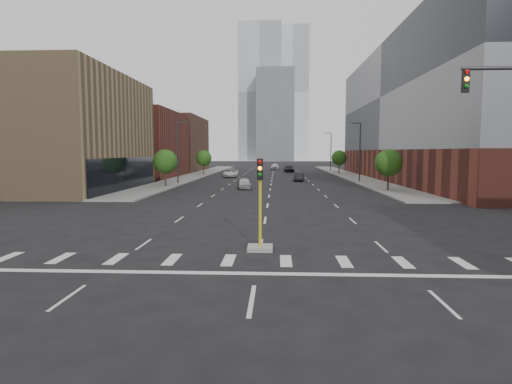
# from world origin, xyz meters

# --- Properties ---
(ground) EXTENTS (400.00, 400.00, 0.00)m
(ground) POSITION_xyz_m (0.00, 0.00, 0.00)
(ground) COLOR black
(ground) RESTS_ON ground
(sidewalk_left_far) EXTENTS (5.00, 92.00, 0.15)m
(sidewalk_left_far) POSITION_xyz_m (-15.00, 74.00, 0.07)
(sidewalk_left_far) COLOR gray
(sidewalk_left_far) RESTS_ON ground
(sidewalk_right_far) EXTENTS (5.00, 92.00, 0.15)m
(sidewalk_right_far) POSITION_xyz_m (15.00, 74.00, 0.07)
(sidewalk_right_far) COLOR gray
(sidewalk_right_far) RESTS_ON ground
(building_left_mid) EXTENTS (20.00, 24.00, 14.00)m
(building_left_mid) POSITION_xyz_m (-27.50, 40.00, 7.00)
(building_left_mid) COLOR #977C55
(building_left_mid) RESTS_ON ground
(building_left_far_a) EXTENTS (20.00, 22.00, 12.00)m
(building_left_far_a) POSITION_xyz_m (-27.50, 66.00, 6.00)
(building_left_far_a) COLOR brown
(building_left_far_a) RESTS_ON ground
(building_left_far_b) EXTENTS (20.00, 24.00, 13.00)m
(building_left_far_b) POSITION_xyz_m (-27.50, 92.00, 6.50)
(building_left_far_b) COLOR brown
(building_left_far_b) RESTS_ON ground
(building_right_main) EXTENTS (24.00, 70.00, 22.00)m
(building_right_main) POSITION_xyz_m (29.50, 60.00, 11.00)
(building_right_main) COLOR brown
(building_right_main) RESTS_ON ground
(tower_left) EXTENTS (22.00, 22.00, 70.00)m
(tower_left) POSITION_xyz_m (-8.00, 220.00, 35.00)
(tower_left) COLOR #B2B7BC
(tower_left) RESTS_ON ground
(tower_right) EXTENTS (20.00, 20.00, 80.00)m
(tower_right) POSITION_xyz_m (10.00, 260.00, 40.00)
(tower_right) COLOR #B2B7BC
(tower_right) RESTS_ON ground
(tower_mid) EXTENTS (18.00, 18.00, 44.00)m
(tower_mid) POSITION_xyz_m (0.00, 200.00, 22.00)
(tower_mid) COLOR slate
(tower_mid) RESTS_ON ground
(median_traffic_signal) EXTENTS (1.20, 1.20, 4.40)m
(median_traffic_signal) POSITION_xyz_m (0.00, 8.97, 0.97)
(median_traffic_signal) COLOR #999993
(median_traffic_signal) RESTS_ON ground
(streetlight_right_a) EXTENTS (1.60, 0.22, 9.07)m
(streetlight_right_a) POSITION_xyz_m (13.41, 55.00, 5.01)
(streetlight_right_a) COLOR #2D2D30
(streetlight_right_a) RESTS_ON ground
(streetlight_right_b) EXTENTS (1.60, 0.22, 9.07)m
(streetlight_right_b) POSITION_xyz_m (13.41, 90.00, 5.01)
(streetlight_right_b) COLOR #2D2D30
(streetlight_right_b) RESTS_ON ground
(streetlight_left) EXTENTS (1.60, 0.22, 9.07)m
(streetlight_left) POSITION_xyz_m (-13.41, 50.00, 5.01)
(streetlight_left) COLOR #2D2D30
(streetlight_left) RESTS_ON ground
(tree_left_near) EXTENTS (3.20, 3.20, 4.85)m
(tree_left_near) POSITION_xyz_m (-14.00, 45.00, 3.39)
(tree_left_near) COLOR #382619
(tree_left_near) RESTS_ON ground
(tree_left_far) EXTENTS (3.20, 3.20, 4.85)m
(tree_left_far) POSITION_xyz_m (-14.00, 75.00, 3.39)
(tree_left_far) COLOR #382619
(tree_left_far) RESTS_ON ground
(tree_right_near) EXTENTS (3.20, 3.20, 4.85)m
(tree_right_near) POSITION_xyz_m (14.00, 40.00, 3.39)
(tree_right_near) COLOR #382619
(tree_right_near) RESTS_ON ground
(tree_right_far) EXTENTS (3.20, 3.20, 4.85)m
(tree_right_far) POSITION_xyz_m (14.00, 80.00, 3.39)
(tree_right_far) COLOR #382619
(tree_right_far) RESTS_ON ground
(car_near_left) EXTENTS (2.06, 4.23, 1.39)m
(car_near_left) POSITION_xyz_m (-3.29, 42.68, 0.70)
(car_near_left) COLOR silver
(car_near_left) RESTS_ON ground
(car_mid_right) EXTENTS (1.87, 4.26, 1.36)m
(car_mid_right) POSITION_xyz_m (4.37, 57.30, 0.68)
(car_mid_right) COLOR black
(car_mid_right) RESTS_ON ground
(car_far_left) EXTENTS (2.75, 5.61, 1.53)m
(car_far_left) POSITION_xyz_m (-7.65, 67.46, 0.77)
(car_far_left) COLOR silver
(car_far_left) RESTS_ON ground
(car_deep_right) EXTENTS (2.34, 5.31, 1.51)m
(car_deep_right) POSITION_xyz_m (3.66, 87.50, 0.76)
(car_deep_right) COLOR black
(car_deep_right) RESTS_ON ground
(car_distant) EXTENTS (2.15, 5.08, 1.71)m
(car_distant) POSITION_xyz_m (0.39, 99.08, 0.86)
(car_distant) COLOR silver
(car_distant) RESTS_ON ground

